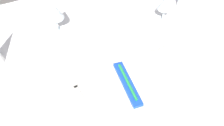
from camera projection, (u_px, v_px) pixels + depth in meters
name	position (u px, v px, depth m)	size (l,w,h in m)	color
dining_table	(99.00, 63.00, 1.10)	(1.80, 1.11, 0.74)	white
dinner_plate	(127.00, 86.00, 0.89)	(0.26, 0.26, 0.02)	white
toothbrush_package	(127.00, 83.00, 0.88)	(0.07, 0.21, 0.02)	blue
fork_outer	(82.00, 98.00, 0.86)	(0.03, 0.21, 0.00)	beige
dinner_knife	(160.00, 70.00, 0.95)	(0.02, 0.22, 0.00)	beige
spoon_soup	(164.00, 62.00, 0.98)	(0.03, 0.23, 0.01)	beige
spoon_dessert	(169.00, 59.00, 1.00)	(0.03, 0.20, 0.01)	beige
spoon_tea	(174.00, 58.00, 1.00)	(0.03, 0.21, 0.01)	beige
saucer_left	(126.00, 20.00, 1.18)	(0.14, 0.14, 0.01)	white
coffee_cup_left	(127.00, 13.00, 1.15)	(0.10, 0.08, 0.07)	white
wine_glass_centre	(165.00, 4.00, 1.12)	(0.07, 0.07, 0.13)	silver
wine_glass_left	(54.00, 12.00, 1.05)	(0.08, 0.08, 0.15)	silver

